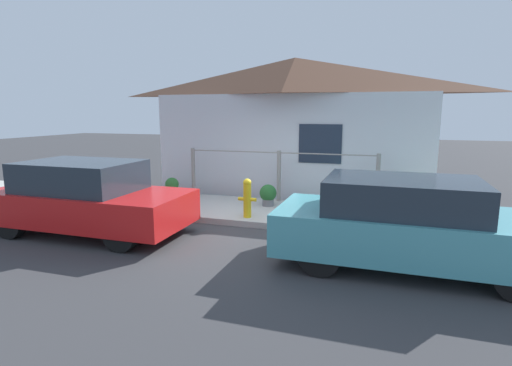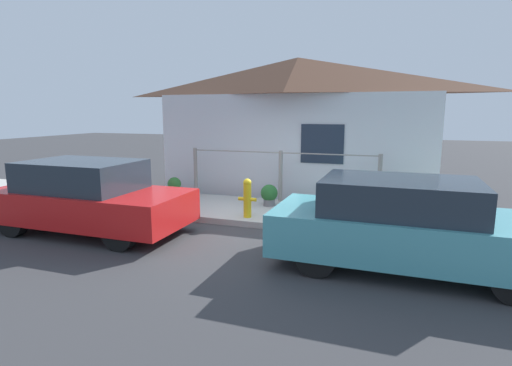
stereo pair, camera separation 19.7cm
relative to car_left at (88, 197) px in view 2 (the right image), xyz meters
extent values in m
plane|color=#38383A|center=(3.02, 1.29, -0.71)|extent=(60.00, 60.00, 0.00)
cube|color=#B2AFA8|center=(3.02, 2.42, -0.64)|extent=(24.00, 2.25, 0.13)
cube|color=silver|center=(3.02, 4.05, 0.72)|extent=(7.47, 0.12, 2.86)
cube|color=#1E2838|center=(3.95, 3.98, 0.86)|extent=(1.10, 0.04, 1.00)
pyramid|color=brown|center=(3.02, 5.09, 2.65)|extent=(7.87, 2.20, 1.02)
cylinder|color=gray|center=(0.62, 3.40, 0.07)|extent=(0.10, 0.10, 1.29)
cylinder|color=gray|center=(3.02, 3.40, 0.07)|extent=(0.10, 0.10, 1.29)
cylinder|color=gray|center=(5.42, 3.40, 0.07)|extent=(0.10, 0.10, 1.29)
cylinder|color=gray|center=(3.02, 3.40, 0.66)|extent=(4.80, 0.03, 0.03)
cube|color=red|center=(0.05, 0.00, -0.16)|extent=(3.97, 1.74, 0.62)
cube|color=#232D38|center=(-0.11, 0.00, 0.43)|extent=(2.19, 1.52, 0.57)
cylinder|color=black|center=(1.27, 0.75, -0.40)|extent=(0.63, 0.20, 0.63)
cylinder|color=black|center=(1.28, -0.73, -0.40)|extent=(0.63, 0.20, 0.63)
cylinder|color=black|center=(-1.19, 0.73, -0.40)|extent=(0.63, 0.20, 0.63)
cylinder|color=black|center=(-1.18, -0.74, -0.40)|extent=(0.63, 0.20, 0.63)
cube|color=teal|center=(5.98, 0.00, -0.15)|extent=(4.10, 1.77, 0.65)
cube|color=#232D38|center=(5.82, 0.00, 0.43)|extent=(2.26, 1.54, 0.51)
cylinder|color=black|center=(7.25, 0.72, -0.40)|extent=(0.62, 0.21, 0.62)
cylinder|color=black|center=(4.72, 0.75, -0.40)|extent=(0.62, 0.21, 0.62)
cylinder|color=black|center=(4.70, -0.72, -0.40)|extent=(0.62, 0.21, 0.62)
cylinder|color=yellow|center=(2.78, 1.62, -0.22)|extent=(0.17, 0.17, 0.72)
sphere|color=yellow|center=(2.78, 1.62, 0.18)|extent=(0.18, 0.18, 0.18)
cylinder|color=yellow|center=(2.66, 1.62, -0.18)|extent=(0.15, 0.08, 0.08)
cylinder|color=yellow|center=(2.90, 1.62, -0.18)|extent=(0.15, 0.08, 0.08)
cylinder|color=slate|center=(2.91, 2.78, -0.50)|extent=(0.28, 0.28, 0.16)
sphere|color=#235B28|center=(2.91, 2.78, -0.26)|extent=(0.41, 0.41, 0.41)
cylinder|color=#9E5638|center=(0.16, 3.02, -0.48)|extent=(0.31, 0.31, 0.20)
sphere|color=#2D6B2D|center=(0.16, 3.02, -0.24)|extent=(0.36, 0.36, 0.36)
cylinder|color=#9E5638|center=(6.20, 2.85, -0.50)|extent=(0.30, 0.30, 0.16)
sphere|color=#4C8E3D|center=(6.20, 2.85, -0.24)|extent=(0.49, 0.49, 0.49)
camera|label=1|loc=(5.50, -6.29, 1.67)|focal=28.00mm
camera|label=2|loc=(5.69, -6.23, 1.67)|focal=28.00mm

